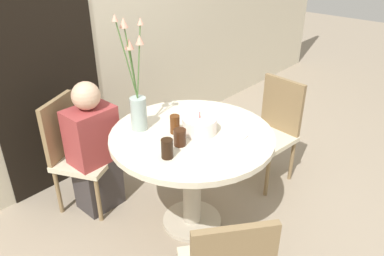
{
  "coord_description": "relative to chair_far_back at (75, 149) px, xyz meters",
  "views": [
    {
      "loc": [
        -1.61,
        -1.43,
        1.96
      ],
      "look_at": [
        0.0,
        0.0,
        0.8
      ],
      "focal_mm": 35.0,
      "sensor_mm": 36.0,
      "label": 1
    }
  ],
  "objects": [
    {
      "name": "ground_plane",
      "position": [
        0.4,
        -0.83,
        -0.49
      ],
      "size": [
        16.0,
        16.0,
        0.0
      ],
      "primitive_type": "plane",
      "color": "gray"
    },
    {
      "name": "wall_back",
      "position": [
        0.4,
        0.4,
        0.81
      ],
      "size": [
        8.0,
        0.05,
        2.6
      ],
      "color": "beige",
      "rests_on": "ground_plane"
    },
    {
      "name": "doorway_panel",
      "position": [
        0.07,
        0.37,
        0.53
      ],
      "size": [
        0.9,
        0.01,
        2.05
      ],
      "color": "black",
      "rests_on": "ground_plane"
    },
    {
      "name": "dining_table",
      "position": [
        0.4,
        -0.83,
        0.12
      ],
      "size": [
        1.09,
        1.09,
        0.76
      ],
      "color": "beige",
      "rests_on": "ground_plane"
    },
    {
      "name": "chair_far_back",
      "position": [
        0.0,
        0.0,
        0.0
      ],
      "size": [
        0.53,
        0.53,
        0.88
      ],
      "rotation": [
        0.0,
        0.0,
        0.45
      ],
      "color": "beige",
      "rests_on": "ground_plane"
    },
    {
      "name": "chair_near_front",
      "position": [
        1.31,
        -0.92,
        0.0
      ],
      "size": [
        0.44,
        0.44,
        0.88
      ],
      "rotation": [
        0.0,
        0.0,
        4.61
      ],
      "color": "beige",
      "rests_on": "ground_plane"
    },
    {
      "name": "birthday_cake",
      "position": [
        0.44,
        -0.86,
        0.33
      ],
      "size": [
        0.23,
        0.23,
        0.15
      ],
      "color": "white",
      "rests_on": "dining_table"
    },
    {
      "name": "flower_vase",
      "position": [
        0.21,
        -0.52,
        0.51
      ],
      "size": [
        0.22,
        0.12,
        0.76
      ],
      "color": "#9EB2AD",
      "rests_on": "dining_table"
    },
    {
      "name": "side_plate",
      "position": [
        0.57,
        -1.04,
        0.28
      ],
      "size": [
        0.18,
        0.18,
        0.01
      ],
      "color": "silver",
      "rests_on": "dining_table"
    },
    {
      "name": "drink_glass_0",
      "position": [
        0.08,
        -0.91,
        0.33
      ],
      "size": [
        0.07,
        0.07,
        0.12
      ],
      "color": "black",
      "rests_on": "dining_table"
    },
    {
      "name": "drink_glass_1",
      "position": [
        0.24,
        -0.87,
        0.33
      ],
      "size": [
        0.08,
        0.08,
        0.11
      ],
      "color": "#33190C",
      "rests_on": "dining_table"
    },
    {
      "name": "drink_glass_2",
      "position": [
        0.33,
        -0.74,
        0.34
      ],
      "size": [
        0.06,
        0.06,
        0.12
      ],
      "color": "#51280F",
      "rests_on": "dining_table"
    },
    {
      "name": "person_boy",
      "position": [
        0.07,
        -0.14,
        -0.0
      ],
      "size": [
        0.34,
        0.24,
        1.04
      ],
      "color": "#383333",
      "rests_on": "ground_plane"
    }
  ]
}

